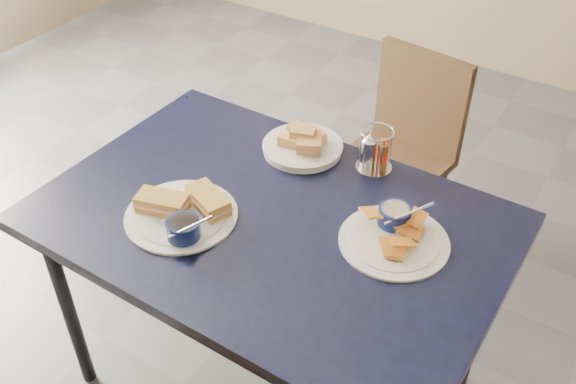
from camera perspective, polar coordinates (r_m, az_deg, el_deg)
The scene contains 7 objects.
ground at distance 2.35m, azimuth 3.10°, elevation -15.48°, with size 6.00×6.00×0.00m, color #4A4A4E.
dining_table at distance 1.81m, azimuth -1.48°, elevation -3.63°, with size 1.28×0.86×0.75m.
chair_far at distance 2.60m, azimuth 10.10°, elevation 4.61°, with size 0.44×0.43×0.82m.
sandwich_plate at distance 1.77m, azimuth -9.28°, elevation -1.72°, with size 0.32×0.31×0.12m.
plantain_plate at distance 1.72m, azimuth 9.45°, elevation -3.54°, with size 0.29×0.29×0.12m.
bread_basket at distance 2.00m, azimuth 1.33°, elevation 4.26°, with size 0.25×0.25×0.08m.
condiment_caddy at distance 1.93m, azimuth 7.64°, elevation 3.55°, with size 0.11×0.11×0.14m.
Camera 1 is at (0.63, -1.23, 1.91)m, focal length 40.00 mm.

